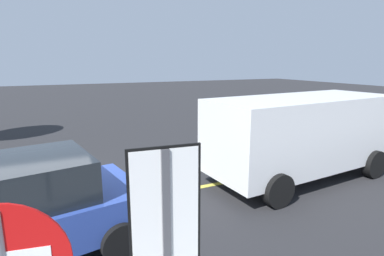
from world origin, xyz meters
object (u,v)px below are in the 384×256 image
(white_van, at_px, (302,132))
(speed_limit_sign, at_px, (166,244))
(car_blue_mid_road, at_px, (19,211))
(car_white_far_lane, at_px, (346,116))

(white_van, bearing_deg, speed_limit_sign, -142.86)
(white_van, relative_size, car_blue_mid_road, 1.30)
(speed_limit_sign, distance_m, car_white_far_lane, 12.72)
(speed_limit_sign, height_order, car_blue_mid_road, speed_limit_sign)
(speed_limit_sign, relative_size, white_van, 0.47)
(car_blue_mid_road, bearing_deg, speed_limit_sign, -68.14)
(car_blue_mid_road, distance_m, car_white_far_lane, 12.48)
(white_van, height_order, car_white_far_lane, white_van)
(speed_limit_sign, xyz_separation_m, white_van, (5.32, 4.03, -0.50))
(speed_limit_sign, height_order, white_van, speed_limit_sign)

